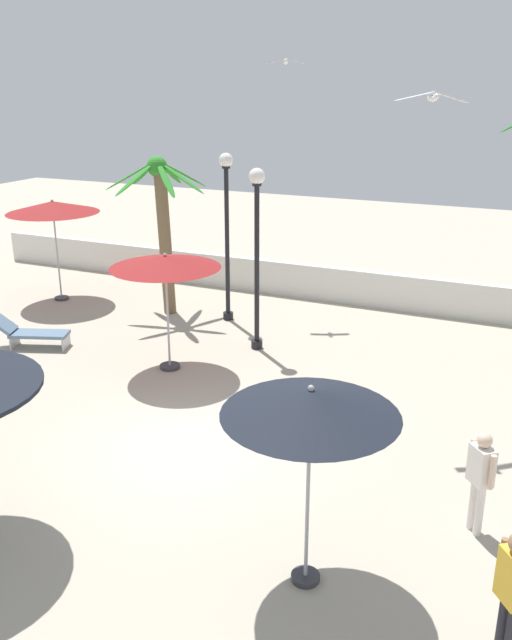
# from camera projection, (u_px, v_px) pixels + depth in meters

# --- Properties ---
(ground_plane) EXTENTS (56.00, 56.00, 0.00)m
(ground_plane) POSITION_uv_depth(u_px,v_px,m) (179.00, 450.00, 12.06)
(ground_plane) COLOR #B2A893
(boundary_wall) EXTENTS (25.20, 0.30, 1.04)m
(boundary_wall) POSITION_uv_depth(u_px,v_px,m) (342.00, 285.00, 20.06)
(boundary_wall) COLOR silver
(boundary_wall) RESTS_ON ground_plane
(patio_umbrella_0) EXTENTS (2.20, 2.20, 2.82)m
(patio_umbrella_0) POSITION_uv_depth(u_px,v_px,m) (311.00, 404.00, 8.05)
(patio_umbrella_0) COLOR #333338
(patio_umbrella_0) RESTS_ON ground_plane
(patio_umbrella_1) EXTENTS (2.68, 2.68, 3.03)m
(patio_umbrella_1) POSITION_uv_depth(u_px,v_px,m) (53.00, 208.00, 19.54)
(patio_umbrella_1) COLOR #333338
(patio_umbrella_1) RESTS_ON ground_plane
(patio_umbrella_3) EXTENTS (2.46, 2.46, 2.72)m
(patio_umbrella_3) POSITION_uv_depth(u_px,v_px,m) (165.00, 263.00, 14.70)
(patio_umbrella_3) COLOR #333338
(patio_umbrella_3) RESTS_ON ground_plane
(palm_tree_1) EXTENTS (2.83, 2.87, 4.37)m
(palm_tree_1) POSITION_uv_depth(u_px,v_px,m) (162.00, 216.00, 18.44)
(palm_tree_1) COLOR brown
(palm_tree_1) RESTS_ON ground_plane
(lamp_post_0) EXTENTS (0.38, 0.38, 4.39)m
(lamp_post_0) POSITION_uv_depth(u_px,v_px,m) (257.00, 240.00, 15.81)
(lamp_post_0) COLOR black
(lamp_post_0) RESTS_ON ground_plane
(lamp_post_2) EXTENTS (0.37, 0.37, 4.52)m
(lamp_post_2) POSITION_uv_depth(u_px,v_px,m) (227.00, 221.00, 17.84)
(lamp_post_2) COLOR black
(lamp_post_2) RESTS_ON ground_plane
(lounge_chair_0) EXTENTS (1.95, 1.18, 0.84)m
(lounge_chair_0) POSITION_uv_depth(u_px,v_px,m) (30.00, 332.00, 16.64)
(lounge_chair_0) COLOR #B7B7BC
(lounge_chair_0) RESTS_ON ground_plane
(guest_1) EXTENTS (0.42, 0.44, 1.61)m
(guest_1) POSITION_uv_depth(u_px,v_px,m) (480.00, 473.00, 9.55)
(guest_1) COLOR silver
(guest_1) RESTS_ON ground_plane
(seagull_1) EXTENTS (1.17, 0.86, 0.20)m
(seagull_1) POSITION_uv_depth(u_px,v_px,m) (433.00, 97.00, 11.52)
(seagull_1) COLOR white
(seagull_2) EXTENTS (0.98, 0.55, 0.15)m
(seagull_2) POSITION_uv_depth(u_px,v_px,m) (286.00, 62.00, 17.61)
(seagull_2) COLOR white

